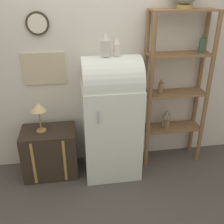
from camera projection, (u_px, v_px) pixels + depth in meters
name	position (u px, v px, depth m)	size (l,w,h in m)	color
ground_plane	(115.00, 182.00, 3.05)	(12.00, 12.00, 0.00)	#4C4742
wall_back	(107.00, 56.00, 2.98)	(7.00, 0.09, 2.70)	silver
refrigerator	(111.00, 115.00, 2.97)	(0.64, 0.60, 1.42)	silver
suitcase_trunk	(50.00, 152.00, 3.10)	(0.62, 0.42, 0.58)	#33281E
shelf_unit	(176.00, 86.00, 3.07)	(0.74, 0.29, 1.85)	olive
vase_left	(105.00, 45.00, 2.61)	(0.10, 0.10, 0.24)	beige
vase_center	(116.00, 47.00, 2.63)	(0.07, 0.07, 0.19)	silver
desk_lamp	(39.00, 109.00, 2.84)	(0.17, 0.17, 0.35)	#AD8942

